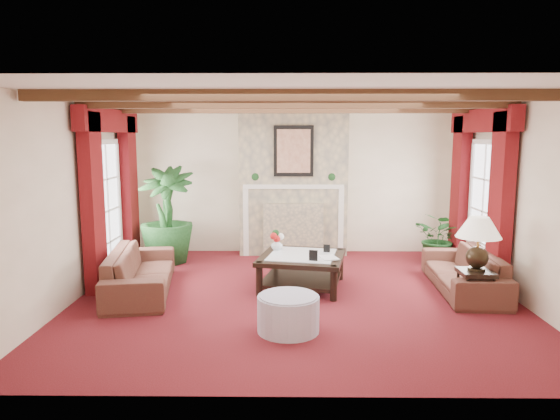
{
  "coord_description": "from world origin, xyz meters",
  "views": [
    {
      "loc": [
        -0.15,
        -6.74,
        2.21
      ],
      "look_at": [
        -0.23,
        0.4,
        1.16
      ],
      "focal_mm": 32.0,
      "sensor_mm": 36.0,
      "label": 1
    }
  ],
  "objects_px": {
    "side_table": "(475,289)",
    "ottoman": "(288,314)",
    "coffee_table": "(302,271)",
    "sofa_left": "(141,264)",
    "potted_palm": "(167,236)",
    "sofa_right": "(464,264)"
  },
  "relations": [
    {
      "from": "side_table",
      "to": "ottoman",
      "type": "distance_m",
      "value": 2.58
    },
    {
      "from": "coffee_table",
      "to": "ottoman",
      "type": "bearing_deg",
      "value": -85.99
    },
    {
      "from": "sofa_left",
      "to": "ottoman",
      "type": "xyz_separation_m",
      "value": [
        2.11,
        -1.45,
        -0.2
      ]
    },
    {
      "from": "side_table",
      "to": "sofa_left",
      "type": "bearing_deg",
      "value": 172.27
    },
    {
      "from": "coffee_table",
      "to": "potted_palm",
      "type": "bearing_deg",
      "value": 158.87
    },
    {
      "from": "potted_palm",
      "to": "ottoman",
      "type": "xyz_separation_m",
      "value": [
        2.12,
        -3.16,
        -0.27
      ]
    },
    {
      "from": "sofa_left",
      "to": "sofa_right",
      "type": "xyz_separation_m",
      "value": [
        4.65,
        0.12,
        -0.02
      ]
    },
    {
      "from": "side_table",
      "to": "ottoman",
      "type": "bearing_deg",
      "value": -161.07
    },
    {
      "from": "ottoman",
      "to": "sofa_left",
      "type": "bearing_deg",
      "value": 145.4
    },
    {
      "from": "coffee_table",
      "to": "ottoman",
      "type": "xyz_separation_m",
      "value": [
        -0.21,
        -1.69,
        -0.04
      ]
    },
    {
      "from": "sofa_right",
      "to": "potted_palm",
      "type": "height_order",
      "value": "potted_palm"
    },
    {
      "from": "side_table",
      "to": "potted_palm",
      "type": "bearing_deg",
      "value": 153.0
    },
    {
      "from": "ottoman",
      "to": "potted_palm",
      "type": "bearing_deg",
      "value": 123.9
    },
    {
      "from": "sofa_left",
      "to": "ottoman",
      "type": "relative_size",
      "value": 3.04
    },
    {
      "from": "side_table",
      "to": "ottoman",
      "type": "xyz_separation_m",
      "value": [
        -2.44,
        -0.84,
        -0.04
      ]
    },
    {
      "from": "sofa_left",
      "to": "side_table",
      "type": "xyz_separation_m",
      "value": [
        4.54,
        -0.62,
        -0.16
      ]
    },
    {
      "from": "sofa_right",
      "to": "coffee_table",
      "type": "relative_size",
      "value": 1.7
    },
    {
      "from": "potted_palm",
      "to": "coffee_table",
      "type": "distance_m",
      "value": 2.77
    },
    {
      "from": "ottoman",
      "to": "side_table",
      "type": "bearing_deg",
      "value": 18.93
    },
    {
      "from": "potted_palm",
      "to": "ottoman",
      "type": "relative_size",
      "value": 2.45
    },
    {
      "from": "sofa_right",
      "to": "coffee_table",
      "type": "distance_m",
      "value": 2.34
    },
    {
      "from": "sofa_right",
      "to": "ottoman",
      "type": "relative_size",
      "value": 2.85
    }
  ]
}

